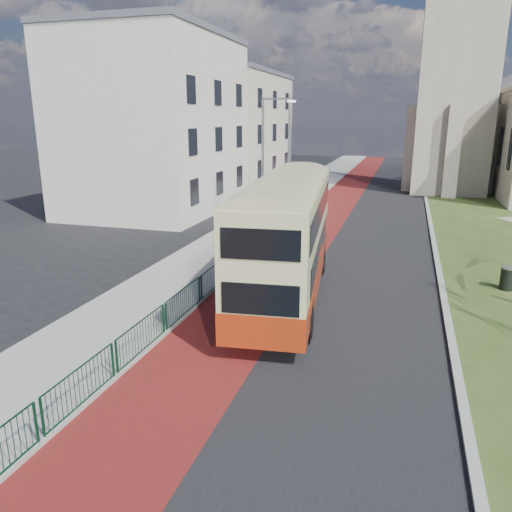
% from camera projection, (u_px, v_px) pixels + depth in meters
% --- Properties ---
extents(ground, '(160.00, 160.00, 0.00)m').
position_uv_depth(ground, '(241.00, 359.00, 14.91)').
color(ground, black).
rests_on(ground, ground).
extents(road_carriageway, '(9.00, 120.00, 0.01)m').
position_uv_depth(road_carriageway, '(358.00, 226.00, 32.94)').
color(road_carriageway, black).
rests_on(road_carriageway, ground).
extents(bus_lane, '(3.40, 120.00, 0.01)m').
position_uv_depth(bus_lane, '(318.00, 224.00, 33.68)').
color(bus_lane, '#591414').
rests_on(bus_lane, ground).
extents(pavement_west, '(4.00, 120.00, 0.12)m').
position_uv_depth(pavement_west, '(263.00, 220.00, 34.72)').
color(pavement_west, gray).
rests_on(pavement_west, ground).
extents(kerb_west, '(0.25, 120.00, 0.13)m').
position_uv_depth(kerb_west, '(292.00, 221.00, 34.16)').
color(kerb_west, '#999993').
rests_on(kerb_west, ground).
extents(kerb_east, '(0.25, 80.00, 0.13)m').
position_uv_depth(kerb_east, '(430.00, 223.00, 33.49)').
color(kerb_east, '#999993').
rests_on(kerb_east, ground).
extents(pedestrian_railing, '(0.07, 24.00, 1.12)m').
position_uv_depth(pedestrian_railing, '(201.00, 289.00, 19.26)').
color(pedestrian_railing, '#0C351E').
rests_on(pedestrian_railing, ground).
extents(street_block_near, '(10.30, 14.30, 13.00)m').
position_uv_depth(street_block_near, '(156.00, 123.00, 37.31)').
color(street_block_near, silver).
rests_on(street_block_near, ground).
extents(street_block_far, '(10.30, 16.30, 11.50)m').
position_uv_depth(street_block_far, '(228.00, 129.00, 52.27)').
color(street_block_far, '#B6AD9A').
rests_on(street_block_far, ground).
extents(streetlamp, '(2.13, 0.18, 8.00)m').
position_uv_depth(streetlamp, '(265.00, 156.00, 31.47)').
color(streetlamp, gray).
rests_on(streetlamp, pavement_west).
extents(bus, '(3.77, 11.46, 4.70)m').
position_uv_depth(bus, '(286.00, 233.00, 19.05)').
color(bus, '#99290E').
rests_on(bus, ground).
extents(litter_bin, '(0.65, 0.65, 0.97)m').
position_uv_depth(litter_bin, '(507.00, 278.00, 20.62)').
color(litter_bin, black).
rests_on(litter_bin, grass_green).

